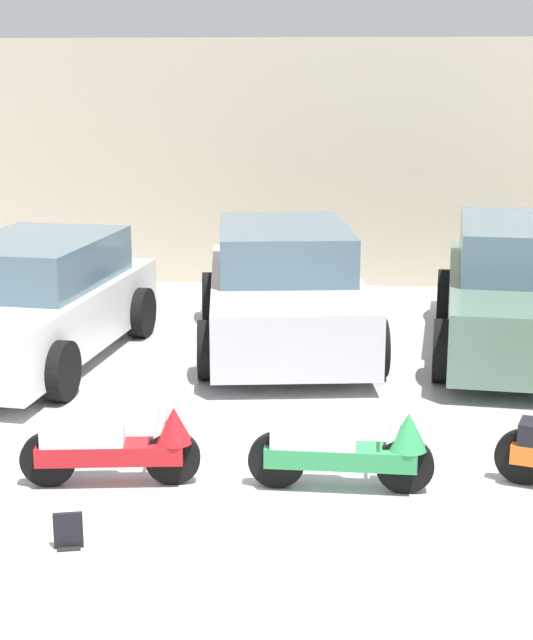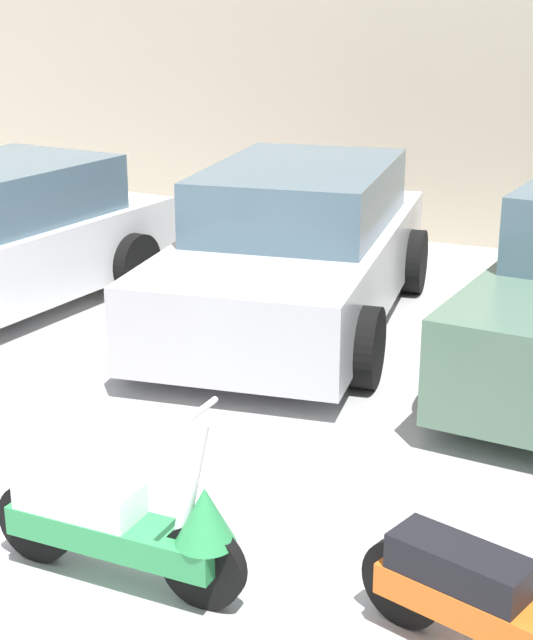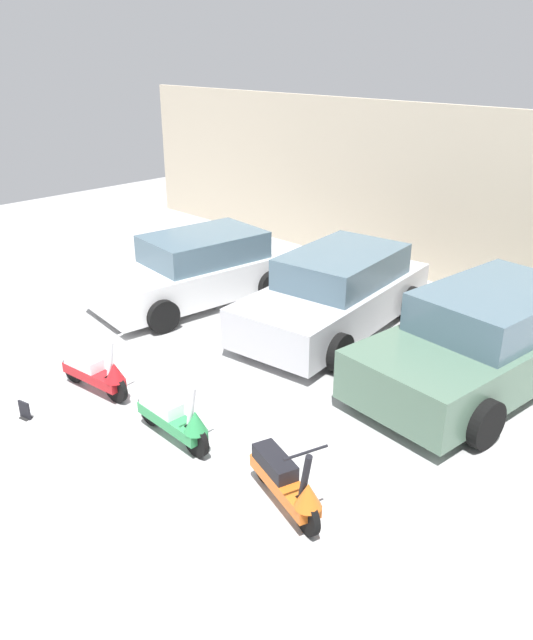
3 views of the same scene
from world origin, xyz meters
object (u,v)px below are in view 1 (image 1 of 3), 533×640
at_px(scooter_front_left, 118,443).
at_px(car_rear_left, 32,303).
at_px(car_rear_center, 285,289).
at_px(car_rear_right, 529,290).
at_px(scooter_front_right, 349,447).
at_px(placard_near_left_scooter, 68,532).

height_order(scooter_front_left, car_rear_left, car_rear_left).
xyz_separation_m(car_rear_center, car_rear_right, (2.87, -0.01, 0.04)).
bearing_deg(car_rear_center, car_rear_right, 82.45).
distance_m(car_rear_left, car_rear_right, 5.74).
relative_size(scooter_front_left, car_rear_center, 0.33).
height_order(scooter_front_right, car_rear_left, car_rear_left).
bearing_deg(scooter_front_left, car_rear_left, 110.38).
distance_m(car_rear_center, car_rear_right, 2.87).
distance_m(scooter_front_left, placard_near_left_scooter, 1.12).
xyz_separation_m(scooter_front_left, car_rear_center, (1.03, 4.30, 0.33)).
bearing_deg(placard_near_left_scooter, car_rear_left, 110.35).
bearing_deg(placard_near_left_scooter, scooter_front_left, 84.64).
height_order(car_rear_center, placard_near_left_scooter, car_rear_center).
xyz_separation_m(scooter_front_right, car_rear_right, (2.09, 4.24, 0.36)).
xyz_separation_m(car_rear_center, placard_near_left_scooter, (-1.14, -5.39, -0.56)).
height_order(scooter_front_left, car_rear_center, car_rear_center).
bearing_deg(scooter_front_right, car_rear_center, 101.72).
bearing_deg(scooter_front_right, placard_near_left_scooter, -148.06).
bearing_deg(scooter_front_left, placard_near_left_scooter, -102.43).
xyz_separation_m(scooter_front_right, car_rear_left, (-3.58, 3.35, 0.30)).
bearing_deg(car_rear_center, scooter_front_left, -20.77).
bearing_deg(car_rear_center, car_rear_left, -79.35).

